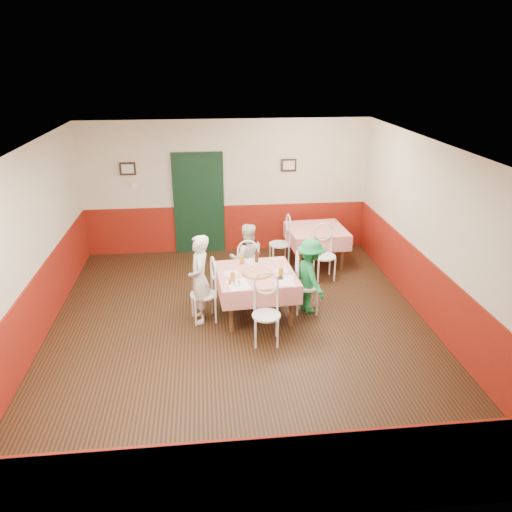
{
  "coord_description": "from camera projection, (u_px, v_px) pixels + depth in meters",
  "views": [
    {
      "loc": [
        -0.49,
        -6.77,
        3.99
      ],
      "look_at": [
        0.29,
        0.45,
        1.05
      ],
      "focal_mm": 35.0,
      "sensor_mm": 36.0,
      "label": 1
    }
  ],
  "objects": [
    {
      "name": "picture_right",
      "position": [
        289.0,
        165.0,
        10.4
      ],
      "size": [
        0.32,
        0.03,
        0.26
      ],
      "primitive_type": "cube",
      "color": "black",
      "rests_on": "back_wall"
    },
    {
      "name": "front_wall",
      "position": [
        273.0,
        399.0,
        4.04
      ],
      "size": [
        6.0,
        0.1,
        2.8
      ],
      "primitive_type": "cube",
      "color": "beige",
      "rests_on": "ground"
    },
    {
      "name": "floor",
      "position": [
        241.0,
        330.0,
        7.79
      ],
      "size": [
        7.0,
        7.0,
        0.0
      ],
      "primitive_type": "plane",
      "color": "black",
      "rests_on": "ground"
    },
    {
      "name": "plate_left",
      "position": [
        231.0,
        274.0,
        7.89
      ],
      "size": [
        0.27,
        0.27,
        0.01
      ],
      "primitive_type": "cylinder",
      "rotation": [
        0.0,
        0.0,
        0.07
      ],
      "color": "white",
      "rests_on": "main_table"
    },
    {
      "name": "back_wall",
      "position": [
        227.0,
        187.0,
        10.49
      ],
      "size": [
        6.0,
        0.1,
        2.8
      ],
      "primitive_type": "cube",
      "color": "beige",
      "rests_on": "ground"
    },
    {
      "name": "chair_second_b",
      "position": [
        325.0,
        257.0,
        9.41
      ],
      "size": [
        0.44,
        0.44,
        0.9
      ],
      "primitive_type": null,
      "rotation": [
        0.0,
        0.0,
        0.05
      ],
      "color": "white",
      "rests_on": "ground"
    },
    {
      "name": "shaker_a",
      "position": [
        234.0,
        284.0,
        7.47
      ],
      "size": [
        0.04,
        0.04,
        0.09
      ],
      "primitive_type": "cylinder",
      "rotation": [
        0.0,
        0.0,
        0.07
      ],
      "color": "silver",
      "rests_on": "main_table"
    },
    {
      "name": "plate_far",
      "position": [
        253.0,
        262.0,
        8.33
      ],
      "size": [
        0.27,
        0.27,
        0.01
      ],
      "primitive_type": "cylinder",
      "rotation": [
        0.0,
        0.0,
        0.07
      ],
      "color": "white",
      "rests_on": "main_table"
    },
    {
      "name": "wainscot_right",
      "position": [
        428.0,
        292.0,
        7.9
      ],
      "size": [
        0.03,
        7.0,
        1.0
      ],
      "primitive_type": "cube",
      "color": "maroon",
      "rests_on": "ground"
    },
    {
      "name": "diner_far",
      "position": [
        247.0,
        259.0,
        8.81
      ],
      "size": [
        0.63,
        0.5,
        1.29
      ],
      "primitive_type": "imported",
      "rotation": [
        0.0,
        0.0,
        3.16
      ],
      "color": "gray",
      "rests_on": "ground"
    },
    {
      "name": "main_table",
      "position": [
        256.0,
        295.0,
        8.09
      ],
      "size": [
        1.3,
        1.3,
        0.77
      ],
      "primitive_type": "cube",
      "rotation": [
        0.0,
        0.0,
        0.07
      ],
      "color": "red",
      "rests_on": "ground"
    },
    {
      "name": "pizza",
      "position": [
        257.0,
        273.0,
        7.91
      ],
      "size": [
        0.5,
        0.5,
        0.03
      ],
      "primitive_type": "cylinder",
      "rotation": [
        0.0,
        0.0,
        0.07
      ],
      "color": "#B74723",
      "rests_on": "main_table"
    },
    {
      "name": "wallet",
      "position": [
        279.0,
        278.0,
        7.73
      ],
      "size": [
        0.12,
        0.1,
        0.02
      ],
      "primitive_type": "cube",
      "rotation": [
        0.0,
        0.0,
        0.07
      ],
      "color": "black",
      "rests_on": "main_table"
    },
    {
      "name": "wainscot_back",
      "position": [
        228.0,
        228.0,
        10.81
      ],
      "size": [
        6.0,
        0.03,
        1.0
      ],
      "primitive_type": "cube",
      "color": "maroon",
      "rests_on": "ground"
    },
    {
      "name": "chair_right",
      "position": [
        307.0,
        286.0,
        8.2
      ],
      "size": [
        0.46,
        0.46,
        0.9
      ],
      "primitive_type": null,
      "rotation": [
        0.0,
        0.0,
        1.47
      ],
      "color": "white",
      "rests_on": "ground"
    },
    {
      "name": "door",
      "position": [
        199.0,
        205.0,
        10.51
      ],
      "size": [
        0.96,
        0.06,
        2.1
      ],
      "primitive_type": "cube",
      "color": "black",
      "rests_on": "ground"
    },
    {
      "name": "glass_b",
      "position": [
        281.0,
        272.0,
        7.8
      ],
      "size": [
        0.08,
        0.08,
        0.14
      ],
      "primitive_type": "cylinder",
      "rotation": [
        0.0,
        0.0,
        0.07
      ],
      "color": "#BF7219",
      "rests_on": "main_table"
    },
    {
      "name": "shaker_c",
      "position": [
        230.0,
        282.0,
        7.52
      ],
      "size": [
        0.04,
        0.04,
        0.09
      ],
      "primitive_type": "cylinder",
      "rotation": [
        0.0,
        0.0,
        0.07
      ],
      "color": "#B23319",
      "rests_on": "main_table"
    },
    {
      "name": "chair_far",
      "position": [
        247.0,
        270.0,
        8.84
      ],
      "size": [
        0.44,
        0.44,
        0.9
      ],
      "primitive_type": null,
      "rotation": [
        0.0,
        0.0,
        3.1
      ],
      "color": "white",
      "rests_on": "ground"
    },
    {
      "name": "thermostat",
      "position": [
        134.0,
        185.0,
        10.22
      ],
      "size": [
        0.1,
        0.03,
        0.1
      ],
      "primitive_type": "cube",
      "color": "white",
      "rests_on": "back_wall"
    },
    {
      "name": "diner_left",
      "position": [
        200.0,
        279.0,
        7.81
      ],
      "size": [
        0.35,
        0.53,
        1.44
      ],
      "primitive_type": "imported",
      "rotation": [
        0.0,
        0.0,
        -1.57
      ],
      "color": "gray",
      "rests_on": "ground"
    },
    {
      "name": "right_wall",
      "position": [
        437.0,
        238.0,
        7.56
      ],
      "size": [
        0.1,
        7.0,
        2.8
      ],
      "primitive_type": "cube",
      "color": "beige",
      "rests_on": "ground"
    },
    {
      "name": "wainscot_front",
      "position": [
        271.0,
        481.0,
        4.39
      ],
      "size": [
        6.0,
        0.03,
        1.0
      ],
      "primitive_type": "cube",
      "color": "maroon",
      "rests_on": "ground"
    },
    {
      "name": "picture_left",
      "position": [
        128.0,
        169.0,
        10.08
      ],
      "size": [
        0.32,
        0.03,
        0.26
      ],
      "primitive_type": "cube",
      "color": "black",
      "rests_on": "back_wall"
    },
    {
      "name": "chair_left",
      "position": [
        203.0,
        295.0,
        7.92
      ],
      "size": [
        0.48,
        0.48,
        0.9
      ],
      "primitive_type": null,
      "rotation": [
        0.0,
        0.0,
        -1.41
      ],
      "color": "white",
      "rests_on": "ground"
    },
    {
      "name": "second_table",
      "position": [
        316.0,
        246.0,
        10.13
      ],
      "size": [
        1.18,
        1.18,
        0.77
      ],
      "primitive_type": "cube",
      "rotation": [
        0.0,
        0.0,
        0.05
      ],
      "color": "red",
      "rests_on": "ground"
    },
    {
      "name": "menu_left",
      "position": [
        238.0,
        285.0,
        7.53
      ],
      "size": [
        0.38,
        0.45,
        0.0
      ],
      "primitive_type": "cube",
      "rotation": [
        0.0,
        0.0,
        0.21
      ],
      "color": "white",
      "rests_on": "main_table"
    },
    {
      "name": "wainscot_left",
      "position": [
        37.0,
        311.0,
        7.3
      ],
      "size": [
        0.03,
        7.0,
        1.0
      ],
      "primitive_type": "cube",
      "color": "maroon",
      "rests_on": "ground"
    },
    {
      "name": "plate_right",
      "position": [
        282.0,
        271.0,
        7.99
      ],
      "size": [
        0.27,
        0.27,
        0.01
      ],
      "primitive_type": "cylinder",
      "rotation": [
        0.0,
        0.0,
        0.07
      ],
      "color": "white",
      "rests_on": "main_table"
    },
    {
      "name": "glass_a",
      "position": [
        233.0,
        277.0,
        7.65
      ],
      "size": [
        0.08,
        0.08,
        0.14
      ],
      "primitive_type": "cylinder",
      "rotation": [
        0.0,
        0.0,
        0.07
      ],
      "color": "#BF7219",
      "rests_on": "main_table"
    },
    {
      "name": "ceiling",
      "position": [
        238.0,
        149.0,
        6.74
      ],
      "size": [
        7.0,
        7.0,
        0.0
      ],
      "primitive_type": "plane",
      "color": "white",
      "rests_on": "back_wall"
    },
    {
      "name": "left_wall",
      "position": [
        26.0,
        254.0,
        6.96
      ],
      "size": [
        0.1,
        7.0,
        2.8
      ],
      "primitive_type": "cube",
      "color": "beige",
      "rests_on": "ground"
    },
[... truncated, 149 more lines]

